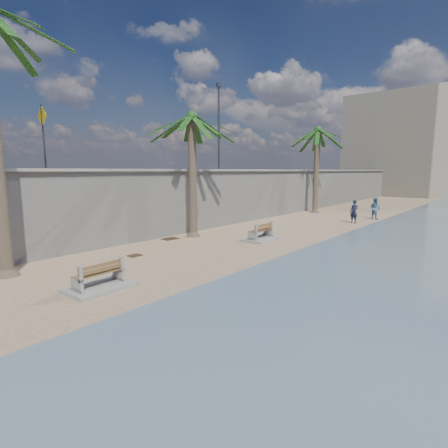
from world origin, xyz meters
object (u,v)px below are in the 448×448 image
Objects in this scene: person_a at (354,210)px; palm_back at (318,131)px; bench_near at (99,277)px; bench_far at (261,233)px; person_b at (375,207)px; palm_mid at (192,118)px.

palm_back is at bearing 154.44° from person_a.
bench_near is 1.09× the size of person_a.
bench_far is 12.02m from person_b.
palm_back is at bearing 99.26° from bench_near.
bench_near is at bearing -87.02° from bench_far.
person_a is 1.02× the size of person_b.
palm_back is 4.39× the size of person_b.
bench_far is 6.90m from palm_mid.
palm_mid is at bearing -155.68° from bench_far.
palm_mid is 12.65m from person_a.
person_a is (1.11, 18.22, 0.55)m from bench_near.
palm_mid reaches higher than person_a.
bench_far is (-0.49, 9.37, 0.01)m from bench_near.
person_b is at bearing 95.91° from person_a.
palm_back is (-3.13, 12.85, 6.36)m from bench_far.
bench_far is at bearing 92.98° from bench_near.
bench_far is at bearing 103.12° from person_b.
person_a is 3.01m from person_b.
palm_mid is (-3.84, 7.86, 5.86)m from bench_near.
bench_far is 9.01m from person_a.
palm_mid reaches higher than bench_far.
bench_near is 23.40m from palm_back.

